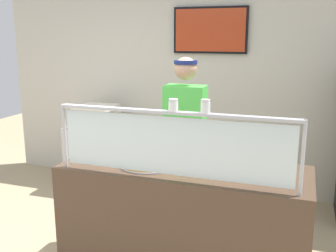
{
  "coord_description": "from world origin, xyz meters",
  "views": [
    {
      "loc": [
        1.8,
        -2.41,
        1.94
      ],
      "look_at": [
        0.82,
        0.39,
        1.26
      ],
      "focal_mm": 41.78,
      "sensor_mm": 36.0,
      "label": 1
    }
  ],
  "objects_px": {
    "pizza_server": "(144,160)",
    "parmesan_shaker": "(173,106)",
    "pepper_flake_shaker": "(205,107)",
    "worker_figure": "(185,137)",
    "pizza_box_stack": "(96,116)",
    "pizza_tray": "(149,162)"
  },
  "relations": [
    {
      "from": "pizza_server",
      "to": "parmesan_shaker",
      "type": "relative_size",
      "value": 3.31
    },
    {
      "from": "pizza_server",
      "to": "pepper_flake_shaker",
      "type": "xyz_separation_m",
      "value": [
        0.55,
        -0.24,
        0.5
      ]
    },
    {
      "from": "parmesan_shaker",
      "to": "pepper_flake_shaker",
      "type": "relative_size",
      "value": 0.91
    },
    {
      "from": "parmesan_shaker",
      "to": "pepper_flake_shaker",
      "type": "bearing_deg",
      "value": 0.0
    },
    {
      "from": "pizza_server",
      "to": "parmesan_shaker",
      "type": "bearing_deg",
      "value": -43.58
    },
    {
      "from": "worker_figure",
      "to": "pizza_box_stack",
      "type": "bearing_deg",
      "value": 149.23
    },
    {
      "from": "pizza_tray",
      "to": "pizza_box_stack",
      "type": "height_order",
      "value": "pizza_box_stack"
    },
    {
      "from": "parmesan_shaker",
      "to": "pepper_flake_shaker",
      "type": "distance_m",
      "value": 0.22
    },
    {
      "from": "worker_figure",
      "to": "parmesan_shaker",
      "type": "bearing_deg",
      "value": -78.17
    },
    {
      "from": "parmesan_shaker",
      "to": "worker_figure",
      "type": "xyz_separation_m",
      "value": [
        -0.2,
        0.96,
        -0.48
      ]
    },
    {
      "from": "pepper_flake_shaker",
      "to": "pizza_box_stack",
      "type": "distance_m",
      "value": 2.67
    },
    {
      "from": "pizza_box_stack",
      "to": "pizza_server",
      "type": "bearing_deg",
      "value": -50.1
    },
    {
      "from": "pizza_tray",
      "to": "parmesan_shaker",
      "type": "distance_m",
      "value": 0.65
    },
    {
      "from": "pizza_server",
      "to": "pizza_box_stack",
      "type": "bearing_deg",
      "value": 123.15
    },
    {
      "from": "parmesan_shaker",
      "to": "worker_figure",
      "type": "relative_size",
      "value": 0.05
    },
    {
      "from": "pepper_flake_shaker",
      "to": "worker_figure",
      "type": "distance_m",
      "value": 1.16
    },
    {
      "from": "parmesan_shaker",
      "to": "pizza_box_stack",
      "type": "height_order",
      "value": "parmesan_shaker"
    },
    {
      "from": "worker_figure",
      "to": "pizza_box_stack",
      "type": "distance_m",
      "value": 1.68
    },
    {
      "from": "pepper_flake_shaker",
      "to": "worker_figure",
      "type": "bearing_deg",
      "value": 113.8
    },
    {
      "from": "pizza_tray",
      "to": "pizza_server",
      "type": "height_order",
      "value": "pizza_server"
    },
    {
      "from": "parmesan_shaker",
      "to": "pizza_box_stack",
      "type": "distance_m",
      "value": 2.52
    },
    {
      "from": "pizza_tray",
      "to": "pizza_box_stack",
      "type": "relative_size",
      "value": 0.96
    }
  ]
}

